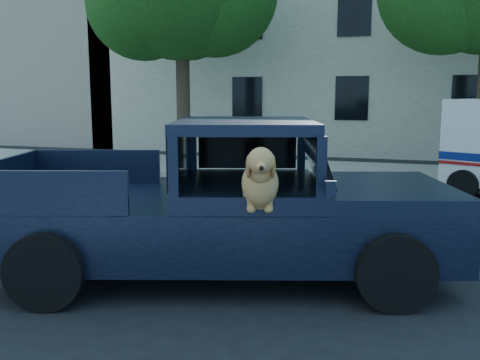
{
  "coord_description": "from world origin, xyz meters",
  "views": [
    {
      "loc": [
        3.06,
        -6.59,
        2.38
      ],
      "look_at": [
        1.17,
        -0.6,
        1.36
      ],
      "focal_mm": 40.0,
      "sensor_mm": 36.0,
      "label": 1
    }
  ],
  "objects": [
    {
      "name": "lane_stripes",
      "position": [
        2.0,
        3.4,
        0.01
      ],
      "size": [
        21.6,
        0.14,
        0.01
      ],
      "primitive_type": null,
      "color": "silver",
      "rests_on": "ground"
    },
    {
      "name": "far_sidewalk",
      "position": [
        0.0,
        9.2,
        0.07
      ],
      "size": [
        60.0,
        4.0,
        0.15
      ],
      "primitive_type": "cube",
      "color": "gray",
      "rests_on": "ground"
    },
    {
      "name": "building_main",
      "position": [
        3.0,
        16.5,
        4.5
      ],
      "size": [
        26.0,
        6.0,
        9.0
      ],
      "primitive_type": "cube",
      "color": "beige",
      "rests_on": "ground"
    },
    {
      "name": "ground",
      "position": [
        0.0,
        0.0,
        0.0
      ],
      "size": [
        120.0,
        120.0,
        0.0
      ],
      "primitive_type": "plane",
      "color": "black",
      "rests_on": "ground"
    },
    {
      "name": "building_left",
      "position": [
        -15.0,
        16.5,
        4.0
      ],
      "size": [
        12.0,
        6.0,
        8.0
      ],
      "primitive_type": "cube",
      "color": "tan",
      "rests_on": "ground"
    },
    {
      "name": "pickup_truck",
      "position": [
        0.74,
        -0.25,
        0.69
      ],
      "size": [
        6.12,
        3.8,
        2.05
      ],
      "rotation": [
        0.0,
        0.0,
        0.29
      ],
      "color": "black",
      "rests_on": "ground"
    }
  ]
}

